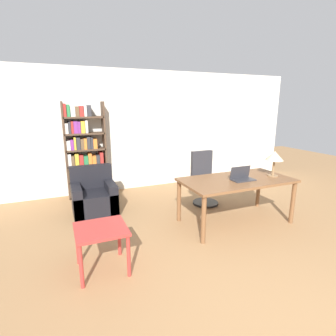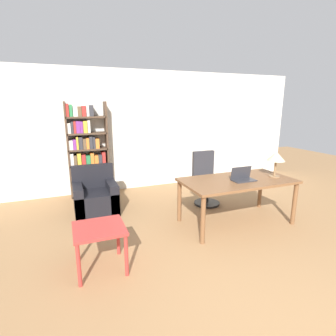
# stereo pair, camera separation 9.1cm
# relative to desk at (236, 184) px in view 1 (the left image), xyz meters

# --- Properties ---
(ground_plane) EXTENTS (16.00, 16.00, 0.00)m
(ground_plane) POSITION_rel_desk_xyz_m (-0.75, -2.02, -0.67)
(ground_plane) COLOR #997047
(wall_back) EXTENTS (8.00, 0.06, 2.70)m
(wall_back) POSITION_rel_desk_xyz_m (-0.75, 2.51, 0.68)
(wall_back) COLOR silver
(wall_back) RESTS_ON ground_plane
(desk) EXTENTS (1.82, 0.93, 0.75)m
(desk) POSITION_rel_desk_xyz_m (0.00, 0.00, 0.00)
(desk) COLOR brown
(desk) RESTS_ON ground_plane
(laptop) EXTENTS (0.37, 0.21, 0.22)m
(laptop) POSITION_rel_desk_xyz_m (0.05, -0.07, 0.13)
(laptop) COLOR #2D2D33
(laptop) RESTS_ON desk
(table_lamp) EXTENTS (0.30, 0.30, 0.43)m
(table_lamp) POSITION_rel_desk_xyz_m (0.68, -0.08, 0.42)
(table_lamp) COLOR olive
(table_lamp) RESTS_ON desk
(office_chair) EXTENTS (0.50, 0.50, 1.04)m
(office_chair) POSITION_rel_desk_xyz_m (-0.03, 0.97, -0.19)
(office_chair) COLOR black
(office_chair) RESTS_ON ground_plane
(side_table_blue) EXTENTS (0.59, 0.56, 0.55)m
(side_table_blue) POSITION_rel_desk_xyz_m (-2.28, -0.48, -0.21)
(side_table_blue) COLOR #B2332D
(side_table_blue) RESTS_ON ground_plane
(armchair) EXTENTS (0.76, 0.72, 0.84)m
(armchair) POSITION_rel_desk_xyz_m (-2.13, 1.35, -0.39)
(armchair) COLOR black
(armchair) RESTS_ON ground_plane
(bookshelf) EXTENTS (0.83, 0.28, 2.00)m
(bookshelf) POSITION_rel_desk_xyz_m (-2.17, 2.32, 0.26)
(bookshelf) COLOR #4C3828
(bookshelf) RESTS_ON ground_plane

